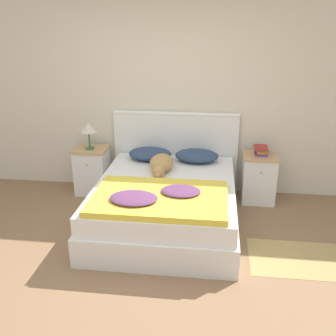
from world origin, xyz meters
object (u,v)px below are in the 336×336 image
Objects in this scene: bed at (166,204)px; dog at (161,164)px; table_lamp at (88,128)px; pillow_right at (197,156)px; nightstand_left at (92,170)px; nightstand_right at (259,178)px; pillow_left at (150,154)px; book_stack at (261,150)px.

bed is 0.51m from dog.
bed is 1.49m from table_lamp.
pillow_right is at bearing -0.31° from table_lamp.
nightstand_left reaches higher than bed.
nightstand_right is 1.14× the size of pillow_left.
bed is at bearing -34.07° from table_lamp.
pillow_right reaches higher than nightstand_left.
nightstand_right is at bearing 0.63° from table_lamp.
table_lamp is at bearing 179.46° from pillow_left.
nightstand_left is at bearing 178.71° from pillow_right.
dog reaches higher than nightstand_left.
pillow_left is 2.44× the size of book_stack.
nightstand_left is 2.25m from book_stack.
dog is 1.12m from table_lamp.
nightstand_right is at bearing 0.00° from nightstand_left.
nightstand_left is 0.59m from table_lamp.
pillow_right reaches higher than nightstand_right.
dog is (-0.40, -0.39, 0.01)m from pillow_right.
bed is at bearing -112.29° from pillow_right.
nightstand_right is 1.14× the size of pillow_right.
nightstand_left and nightstand_right have the same top height.
table_lamp reaches higher than dog.
pillow_right is at bearing 67.71° from bed.
nightstand_left is at bearing 145.08° from bed.
pillow_left is (0.80, -0.03, 0.28)m from nightstand_left.
pillow_left reaches higher than bed.
bed is at bearing -144.40° from book_stack.
nightstand_right is at bearing 34.92° from bed.
nightstand_left is 1.00× the size of nightstand_right.
pillow_left is at bearing 112.29° from bed.
book_stack reaches higher than dog.
bed is 3.56× the size of pillow_left.
nightstand_left is 0.85m from pillow_left.
dog reaches higher than bed.
dog reaches higher than nightstand_right.
nightstand_left is 1.14× the size of pillow_left.
nightstand_right is 1.31m from dog.
pillow_right is at bearing 43.92° from dog.
pillow_left is 0.87× the size of dog.
dog is (-1.21, -0.42, 0.29)m from nightstand_right.
table_lamp is at bearing 158.45° from dog.
nightstand_left is at bearing 157.27° from dog.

